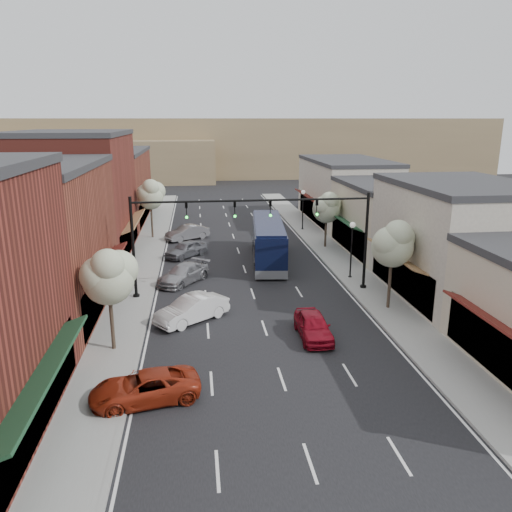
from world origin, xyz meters
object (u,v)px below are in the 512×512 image
object	(u,v)px
lamp_post_near	(352,241)
signal_mast_left	(169,232)
parked_car_b	(192,309)
coach_bus	(268,241)
lamp_post_far	(303,203)
tree_right_near	(394,243)
parked_car_c	(183,274)
tree_left_near	(109,275)
parked_car_e	(187,233)
signal_mast_right	(333,227)
red_hatchback	(313,326)
parked_car_a	(145,387)
parked_car_d	(186,249)
tree_right_far	(327,207)
tree_left_far	(151,194)

from	to	relation	value
lamp_post_near	signal_mast_left	bearing A→B (deg)	-169.44
parked_car_b	coach_bus	bearing A→B (deg)	114.90
lamp_post_near	lamp_post_far	world-z (taller)	same
tree_right_near	parked_car_c	size ratio (longest dim) A/B	1.25
tree_left_near	parked_car_e	bearing A→B (deg)	82.01
signal_mast_right	signal_mast_left	xyz separation A→B (m)	(-11.24, 0.00, 0.00)
signal_mast_left	parked_car_e	xyz separation A→B (m)	(0.88, 16.99, -3.88)
signal_mast_left	coach_bus	xyz separation A→B (m)	(7.88, 8.16, -2.80)
red_hatchback	parked_car_b	bearing A→B (deg)	155.03
lamp_post_near	parked_car_a	bearing A→B (deg)	-131.79
parked_car_d	signal_mast_right	bearing A→B (deg)	-1.26
tree_right_near	parked_car_a	size ratio (longest dim) A/B	1.26
parked_car_b	parked_car_e	distance (m)	21.43
tree_right_near	lamp_post_near	world-z (taller)	tree_right_near
signal_mast_right	parked_car_e	world-z (taller)	signal_mast_right
tree_right_far	parked_car_b	bearing A→B (deg)	-127.44
lamp_post_far	tree_left_far	bearing A→B (deg)	-172.70
tree_right_near	parked_car_a	world-z (taller)	tree_right_near
parked_car_b	parked_car_d	bearing A→B (deg)	144.25
tree_left_far	tree_left_near	bearing A→B (deg)	-90.00
lamp_post_near	parked_car_e	xyz separation A→B (m)	(-12.54, 14.48, -2.26)
tree_right_near	tree_left_near	distance (m)	17.08
tree_left_near	parked_car_e	world-z (taller)	tree_left_near
tree_right_near	parked_car_c	distance (m)	15.46
coach_bus	parked_car_d	size ratio (longest dim) A/B	2.74
tree_right_near	tree_left_far	xyz separation A→B (m)	(-16.60, 22.00, 0.15)
coach_bus	parked_car_b	distance (m)	14.20
coach_bus	parked_car_e	distance (m)	11.31
red_hatchback	tree_left_far	bearing A→B (deg)	113.24
parked_car_d	parked_car_e	size ratio (longest dim) A/B	0.94
tree_left_near	tree_left_far	xyz separation A→B (m)	(-0.00, 26.00, 0.38)
tree_right_far	red_hatchback	bearing A→B (deg)	-106.56
tree_right_near	parked_car_b	bearing A→B (deg)	-178.25
red_hatchback	parked_car_d	world-z (taller)	parked_car_d
signal_mast_right	parked_car_b	xyz separation A→B (m)	(-9.82, -4.44, -3.85)
lamp_post_far	parked_car_c	world-z (taller)	lamp_post_far
signal_mast_right	lamp_post_far	xyz separation A→B (m)	(2.18, 20.00, -1.62)
parked_car_b	parked_car_c	bearing A→B (deg)	147.09
signal_mast_left	parked_car_a	distance (m)	13.76
parked_car_c	lamp_post_near	bearing A→B (deg)	34.08
tree_right_far	tree_left_near	xyz separation A→B (m)	(-16.60, -20.00, 0.23)
lamp_post_near	parked_car_c	distance (m)	12.88
tree_right_near	lamp_post_near	xyz separation A→B (m)	(-0.55, 6.56, -1.45)
signal_mast_left	parked_car_a	world-z (taller)	signal_mast_left
red_hatchback	parked_car_d	size ratio (longest dim) A/B	0.99
lamp_post_near	parked_car_a	world-z (taller)	lamp_post_near
parked_car_b	tree_left_far	bearing A→B (deg)	152.31
tree_right_far	parked_car_c	xyz separation A→B (m)	(-13.21, -8.89, -3.30)
signal_mast_left	lamp_post_far	xyz separation A→B (m)	(13.42, 20.00, -1.62)
signal_mast_left	lamp_post_far	distance (m)	24.14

